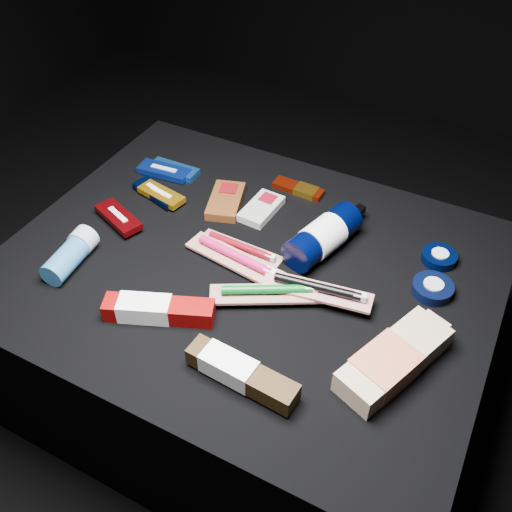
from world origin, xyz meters
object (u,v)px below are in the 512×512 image
at_px(bodywash_bottle, 392,361).
at_px(toothpaste_carton_red, 154,310).
at_px(deodorant_stick, 71,255).
at_px(lotion_bottle, 323,236).

bearing_deg(bodywash_bottle, toothpaste_carton_red, -147.01).
bearing_deg(toothpaste_carton_red, deodorant_stick, 147.92).
bearing_deg(bodywash_bottle, lotion_bottle, 155.63).
bearing_deg(deodorant_stick, bodywash_bottle, -1.79).
xyz_separation_m(lotion_bottle, bodywash_bottle, (0.22, -0.23, -0.01)).
xyz_separation_m(lotion_bottle, toothpaste_carton_red, (-0.20, -0.32, -0.02)).
height_order(bodywash_bottle, toothpaste_carton_red, bodywash_bottle).
xyz_separation_m(lotion_bottle, deodorant_stick, (-0.43, -0.28, -0.01)).
bearing_deg(lotion_bottle, deodorant_stick, -131.93).
distance_m(lotion_bottle, deodorant_stick, 0.51).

